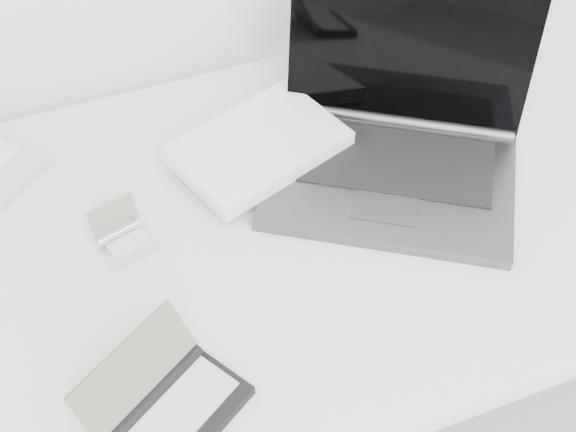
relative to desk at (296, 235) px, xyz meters
name	(u,v)px	position (x,y,z in m)	size (l,w,h in m)	color
desk	(296,235)	(0.00, 0.00, 0.00)	(1.60, 0.80, 0.73)	white
laptop_large	(356,145)	(0.14, 0.08, 0.09)	(0.62, 0.50, 0.27)	#505254
pda_silver	(124,238)	(-0.27, 0.05, 0.06)	(0.10, 0.10, 0.06)	silver
palmtop_charcoal	(169,407)	(-0.28, -0.26, 0.07)	(0.24, 0.23, 0.09)	black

